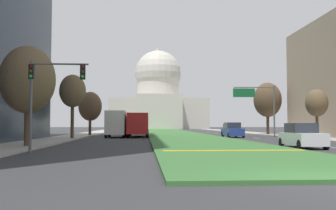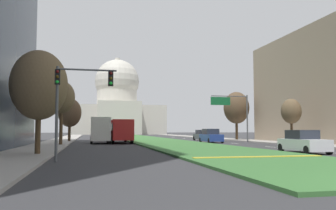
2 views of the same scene
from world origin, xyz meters
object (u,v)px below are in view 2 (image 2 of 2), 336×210
Objects in this scene: street_tree_right_mid at (291,111)px; sedan_far_horizon at (111,134)px; sedan_distant at (202,135)px; city_bus at (120,129)px; street_tree_left_far at (70,113)px; street_tree_right_far at (236,108)px; street_tree_left_near at (39,85)px; overhead_guide_sign at (234,108)px; sedan_very_far at (98,133)px; street_tree_left_mid at (62,98)px; box_truck_delivery at (100,130)px; sedan_lead_stopped at (303,142)px; sedan_midblock at (211,136)px; traffic_light_near_left at (73,92)px; capitol_building at (117,106)px.

street_tree_right_mid is 37.39m from sedan_far_horizon.
city_bus reaches higher than sedan_distant.
street_tree_right_far is (25.68, 1.91, 1.13)m from street_tree_left_far.
street_tree_left_far is (0.51, 26.71, -0.59)m from street_tree_left_near.
overhead_guide_sign is at bearing -14.64° from street_tree_left_far.
street_tree_left_near is 26.72m from street_tree_left_far.
street_tree_right_far is 1.73× the size of sedan_very_far.
street_tree_left_mid reaches higher than box_truck_delivery.
street_tree_left_near is at bearing -132.46° from street_tree_right_far.
street_tree_right_far is 31.01m from sedan_lead_stopped.
street_tree_left_far is 19.81m from sedan_midblock.
street_tree_right_far reaches higher than street_tree_left_far.
sedan_lead_stopped is (-7.61, -13.99, -3.05)m from street_tree_right_mid.
street_tree_left_near is at bearing 176.49° from sedan_lead_stopped.
traffic_light_near_left is 29.84m from sedan_midblock.
street_tree_left_near reaches higher than street_tree_right_mid.
sedan_distant is at bearing -48.52° from sedan_far_horizon.
box_truck_delivery is (-2.79, -24.40, 0.84)m from sedan_far_horizon.
street_tree_right_far reaches higher than overhead_guide_sign.
sedan_far_horizon is 0.42× the size of city_bus.
sedan_far_horizon is at bearing 120.55° from street_tree_right_mid.
capitol_building is 95.02m from street_tree_left_mid.
traffic_light_near_left is 31.38m from street_tree_left_far.
sedan_midblock is at bearing -101.28° from sedan_distant.
street_tree_left_mid reaches higher than traffic_light_near_left.
street_tree_left_near reaches higher than sedan_distant.
capitol_building is at bearing 83.22° from street_tree_left_near.
sedan_midblock is (16.49, 24.70, -2.94)m from traffic_light_near_left.
street_tree_right_mid is (3.77, -8.11, -0.80)m from overhead_guide_sign.
overhead_guide_sign is 0.84× the size of street_tree_right_far.
sedan_distant is at bearing 101.03° from overhead_guide_sign.
sedan_lead_stopped is 1.07× the size of sedan_distant.
box_truck_delivery is at bearing 123.07° from sedan_lead_stopped.
overhead_guide_sign is 22.76m from sedan_lead_stopped.
street_tree_right_mid is at bearing 26.04° from street_tree_left_near.
capitol_building is 114.10m from traffic_light_near_left.
street_tree_left_far is 1.43× the size of sedan_distant.
sedan_far_horizon is (7.35, 44.94, -3.82)m from street_tree_left_near.
street_tree_right_far is at bearing 17.00° from city_bus.
capitol_building is 3.03× the size of city_bus.
sedan_very_far is at bearing 107.93° from sedan_midblock.
traffic_light_near_left is at bearing -128.18° from overhead_guide_sign.
capitol_building is 6.24× the size of street_tree_right_mid.
street_tree_right_far is 12.03m from sedan_midblock.
overhead_guide_sign is 45.19m from sedan_very_far.
capitol_building reaches higher than sedan_midblock.
street_tree_left_mid is 1.54× the size of sedan_very_far.
street_tree_left_near is 1.50× the size of sedan_far_horizon.
sedan_distant is 20.34m from sedan_far_horizon.
street_tree_left_far is at bearing -98.61° from capitol_building.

